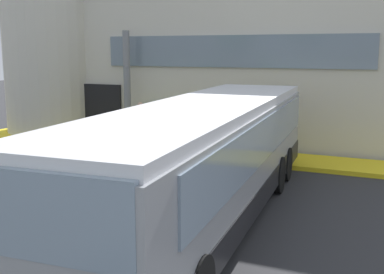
{
  "coord_description": "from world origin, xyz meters",
  "views": [
    {
      "loc": [
        6.96,
        -11.19,
        3.85
      ],
      "look_at": [
        1.84,
        0.5,
        1.5
      ],
      "focal_mm": 44.31,
      "sensor_mm": 36.0,
      "label": 1
    }
  ],
  "objects_px": {
    "bus_main_foreground": "(206,163)",
    "passenger_near_column": "(141,121)",
    "safety_bollard_yellow": "(147,145)",
    "passenger_by_doorway": "(150,125)",
    "entry_support_column": "(127,87)"
  },
  "relations": [
    {
      "from": "bus_main_foreground",
      "to": "passenger_near_column",
      "type": "bearing_deg",
      "value": 129.66
    },
    {
      "from": "bus_main_foreground",
      "to": "safety_bollard_yellow",
      "type": "height_order",
      "value": "bus_main_foreground"
    },
    {
      "from": "passenger_near_column",
      "to": "passenger_by_doorway",
      "type": "bearing_deg",
      "value": -41.3
    },
    {
      "from": "safety_bollard_yellow",
      "to": "entry_support_column",
      "type": "bearing_deg",
      "value": 136.16
    },
    {
      "from": "entry_support_column",
      "to": "safety_bollard_yellow",
      "type": "height_order",
      "value": "entry_support_column"
    },
    {
      "from": "entry_support_column",
      "to": "safety_bollard_yellow",
      "type": "distance_m",
      "value": 3.24
    },
    {
      "from": "bus_main_foreground",
      "to": "passenger_by_doorway",
      "type": "distance_m",
      "value": 7.46
    },
    {
      "from": "entry_support_column",
      "to": "bus_main_foreground",
      "type": "relative_size",
      "value": 0.36
    },
    {
      "from": "passenger_by_doorway",
      "to": "safety_bollard_yellow",
      "type": "xyz_separation_m",
      "value": [
        0.26,
        -0.73,
        -0.63
      ]
    },
    {
      "from": "bus_main_foreground",
      "to": "passenger_by_doorway",
      "type": "bearing_deg",
      "value": 128.35
    },
    {
      "from": "safety_bollard_yellow",
      "to": "passenger_near_column",
      "type": "bearing_deg",
      "value": 126.53
    },
    {
      "from": "passenger_near_column",
      "to": "safety_bollard_yellow",
      "type": "relative_size",
      "value": 1.86
    },
    {
      "from": "passenger_near_column",
      "to": "safety_bollard_yellow",
      "type": "bearing_deg",
      "value": -53.47
    },
    {
      "from": "passenger_by_doorway",
      "to": "safety_bollard_yellow",
      "type": "bearing_deg",
      "value": -70.74
    },
    {
      "from": "entry_support_column",
      "to": "safety_bollard_yellow",
      "type": "bearing_deg",
      "value": -43.84
    }
  ]
}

